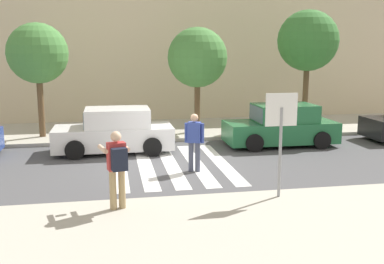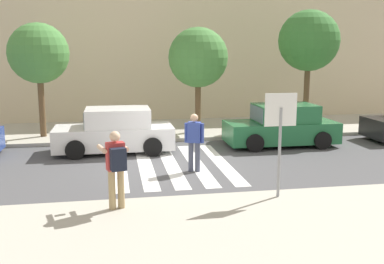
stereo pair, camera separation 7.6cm
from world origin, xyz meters
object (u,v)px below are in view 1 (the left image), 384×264
(street_tree_west, at_px, (38,54))
(stop_sign, at_px, (281,122))
(street_tree_east, at_px, (308,41))
(pedestrian_crossing, at_px, (194,139))
(parked_car_white, at_px, (115,132))
(street_tree_center, at_px, (197,58))
(photographer_with_backpack, at_px, (117,163))
(parked_car_green, at_px, (281,126))

(street_tree_west, bearing_deg, stop_sign, -52.76)
(street_tree_west, height_order, street_tree_east, street_tree_east)
(pedestrian_crossing, height_order, parked_car_white, pedestrian_crossing)
(street_tree_west, height_order, street_tree_center, street_tree_west)
(parked_car_white, bearing_deg, street_tree_west, 136.71)
(stop_sign, relative_size, photographer_with_backpack, 1.42)
(parked_car_white, distance_m, parked_car_green, 6.13)
(street_tree_center, bearing_deg, street_tree_east, -2.16)
(photographer_with_backpack, xyz_separation_m, street_tree_center, (3.46, 8.78, 2.04))
(stop_sign, xyz_separation_m, parked_car_green, (2.39, 5.97, -1.20))
(parked_car_white, xyz_separation_m, parked_car_green, (6.13, -0.00, 0.00))
(street_tree_west, bearing_deg, street_tree_east, -1.03)
(parked_car_green, bearing_deg, street_tree_east, 50.45)
(pedestrian_crossing, bearing_deg, parked_car_green, 37.63)
(pedestrian_crossing, bearing_deg, parked_car_white, 127.35)
(street_tree_west, relative_size, street_tree_center, 1.03)
(parked_car_green, xyz_separation_m, street_tree_center, (-2.69, 2.63, 2.48))
(pedestrian_crossing, height_order, street_tree_center, street_tree_center)
(parked_car_green, xyz_separation_m, street_tree_east, (2.02, 2.45, 3.16))
(photographer_with_backpack, bearing_deg, stop_sign, 2.75)
(pedestrian_crossing, height_order, parked_car_green, pedestrian_crossing)
(pedestrian_crossing, bearing_deg, street_tree_west, 132.10)
(street_tree_east, bearing_deg, street_tree_center, 177.84)
(photographer_with_backpack, height_order, street_tree_center, street_tree_center)
(stop_sign, height_order, photographer_with_backpack, stop_sign)
(parked_car_white, bearing_deg, pedestrian_crossing, -52.65)
(stop_sign, distance_m, pedestrian_crossing, 3.47)
(photographer_with_backpack, relative_size, street_tree_center, 0.40)
(parked_car_green, height_order, street_tree_west, street_tree_west)
(parked_car_green, height_order, street_tree_east, street_tree_east)
(street_tree_center, xyz_separation_m, street_tree_east, (4.71, -0.18, 0.68))
(parked_car_white, relative_size, street_tree_west, 0.93)
(street_tree_west, bearing_deg, photographer_with_backpack, -72.39)
(street_tree_west, distance_m, street_tree_east, 10.97)
(pedestrian_crossing, xyz_separation_m, parked_car_green, (3.86, 2.98, -0.25))
(street_tree_center, distance_m, street_tree_east, 4.76)
(parked_car_white, height_order, parked_car_green, same)
(photographer_with_backpack, distance_m, street_tree_west, 9.49)
(parked_car_white, xyz_separation_m, street_tree_west, (-2.81, 2.64, 2.66))
(photographer_with_backpack, xyz_separation_m, pedestrian_crossing, (2.29, 3.18, -0.19))
(parked_car_white, distance_m, street_tree_east, 9.08)
(parked_car_white, bearing_deg, photographer_with_backpack, -90.14)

